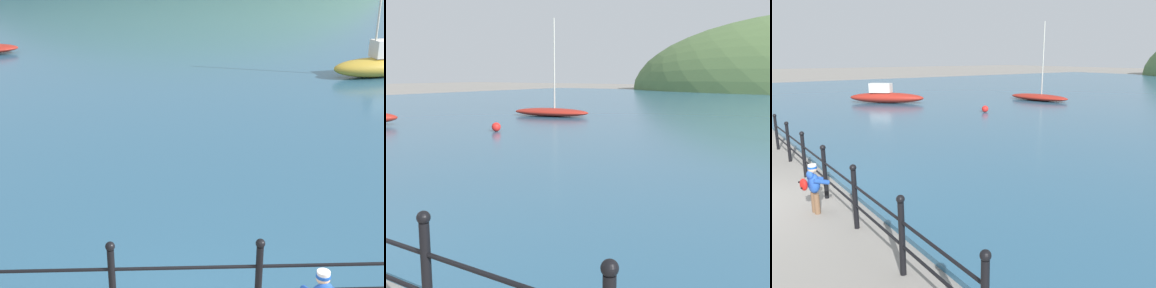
{
  "view_description": "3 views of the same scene",
  "coord_description": "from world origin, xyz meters",
  "views": [
    {
      "loc": [
        -0.48,
        -4.15,
        4.61
      ],
      "look_at": [
        -0.14,
        5.07,
        1.11
      ],
      "focal_mm": 50.0,
      "sensor_mm": 36.0,
      "label": 1
    },
    {
      "loc": [
        5.57,
        -0.85,
        2.36
      ],
      "look_at": [
        0.21,
        7.18,
        0.87
      ],
      "focal_mm": 42.0,
      "sensor_mm": 36.0,
      "label": 2
    },
    {
      "loc": [
        8.64,
        -0.61,
        3.04
      ],
      "look_at": [
        1.77,
        4.37,
        1.06
      ],
      "focal_mm": 35.0,
      "sensor_mm": 36.0,
      "label": 3
    }
  ],
  "objects": [
    {
      "name": "water",
      "position": [
        0.0,
        32.0,
        0.05
      ],
      "size": [
        80.0,
        60.0,
        0.1
      ],
      "primitive_type": "cube",
      "color": "#2D5B7A",
      "rests_on": "ground"
    },
    {
      "name": "iron_railing",
      "position": [
        0.57,
        1.5,
        0.64
      ],
      "size": [
        11.15,
        0.12,
        1.21
      ],
      "color": "black",
      "rests_on": "ground"
    },
    {
      "name": "boat_green_fishing",
      "position": [
        6.82,
        14.34,
        0.53
      ],
      "size": [
        3.49,
        1.77,
        4.34
      ],
      "color": "gold",
      "rests_on": "water"
    }
  ]
}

